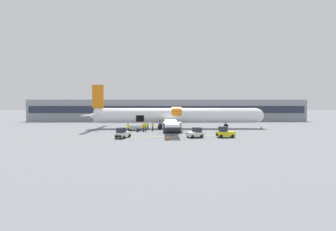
% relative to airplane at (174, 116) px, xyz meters
% --- Properties ---
extents(ground_plane, '(500.00, 500.00, 0.00)m').
position_rel_airplane_xyz_m(ground_plane, '(-1.04, -3.63, -2.83)').
color(ground_plane, slate).
extents(apron_marking_line, '(21.10, 3.10, 0.01)m').
position_rel_airplane_xyz_m(apron_marking_line, '(-0.24, -12.96, -2.82)').
color(apron_marking_line, yellow).
rests_on(apron_marking_line, ground_plane).
extents(terminal_strip, '(91.61, 13.96, 7.15)m').
position_rel_airplane_xyz_m(terminal_strip, '(-1.04, 29.29, 0.75)').
color(terminal_strip, gray).
rests_on(terminal_strip, ground_plane).
extents(airplane, '(39.92, 33.22, 9.83)m').
position_rel_airplane_xyz_m(airplane, '(0.00, 0.00, 0.00)').
color(airplane, white).
rests_on(airplane, ground_plane).
extents(baggage_tug_lead, '(2.33, 3.35, 1.67)m').
position_rel_airplane_xyz_m(baggage_tug_lead, '(-8.85, -15.04, -2.12)').
color(baggage_tug_lead, silver).
rests_on(baggage_tug_lead, ground_plane).
extents(baggage_tug_mid, '(2.88, 2.59, 1.62)m').
position_rel_airplane_xyz_m(baggage_tug_mid, '(2.80, -14.69, -2.14)').
color(baggage_tug_mid, silver).
rests_on(baggage_tug_mid, ground_plane).
extents(baggage_tug_rear, '(2.89, 1.96, 1.76)m').
position_rel_airplane_xyz_m(baggage_tug_rear, '(7.58, -14.66, -2.09)').
color(baggage_tug_rear, yellow).
rests_on(baggage_tug_rear, ground_plane).
extents(baggage_cart_loading, '(3.79, 2.68, 0.96)m').
position_rel_airplane_xyz_m(baggage_cart_loading, '(-8.26, -4.23, -2.35)').
color(baggage_cart_loading, '#B7BABF').
rests_on(baggage_cart_loading, ground_plane).
extents(ground_crew_loader_a, '(0.51, 0.51, 1.60)m').
position_rel_airplane_xyz_m(ground_crew_loader_a, '(-5.74, -2.67, -1.99)').
color(ground_crew_loader_a, '#1E2338').
rests_on(ground_crew_loader_a, ground_plane).
extents(ground_crew_loader_b, '(0.54, 0.58, 1.74)m').
position_rel_airplane_xyz_m(ground_crew_loader_b, '(-4.62, -4.61, -1.91)').
color(ground_crew_loader_b, '#2D2D33').
rests_on(ground_crew_loader_b, ground_plane).
extents(ground_crew_driver, '(0.59, 0.59, 1.84)m').
position_rel_airplane_xyz_m(ground_crew_driver, '(-9.22, -7.11, -1.86)').
color(ground_crew_driver, '#2D2D33').
rests_on(ground_crew_driver, ground_plane).
extents(ground_crew_supervisor, '(0.59, 0.42, 1.70)m').
position_rel_airplane_xyz_m(ground_crew_supervisor, '(-6.39, -6.18, -1.94)').
color(ground_crew_supervisor, '#1E2338').
rests_on(ground_crew_supervisor, ground_plane).
extents(ground_crew_helper, '(0.57, 0.57, 1.78)m').
position_rel_airplane_xyz_m(ground_crew_helper, '(-6.02, -5.35, -1.89)').
color(ground_crew_helper, '#1E2338').
rests_on(ground_crew_helper, ground_plane).
extents(suitcase_on_tarmac_upright, '(0.54, 0.34, 0.71)m').
position_rel_airplane_xyz_m(suitcase_on_tarmac_upright, '(-7.41, -6.76, -2.52)').
color(suitcase_on_tarmac_upright, '#1E2347').
rests_on(suitcase_on_tarmac_upright, ground_plane).
extents(safety_cone_nose, '(0.54, 0.54, 0.63)m').
position_rel_airplane_xyz_m(safety_cone_nose, '(19.61, -0.74, -2.54)').
color(safety_cone_nose, black).
rests_on(safety_cone_nose, ground_plane).
extents(safety_cone_engine_left, '(0.63, 0.63, 0.56)m').
position_rel_airplane_xyz_m(safety_cone_engine_left, '(-1.66, -17.07, -2.57)').
color(safety_cone_engine_left, black).
rests_on(safety_cone_engine_left, ground_plane).
extents(safety_cone_wingtip, '(0.48, 0.48, 0.62)m').
position_rel_airplane_xyz_m(safety_cone_wingtip, '(1.14, -8.30, -2.54)').
color(safety_cone_wingtip, black).
rests_on(safety_cone_wingtip, ground_plane).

